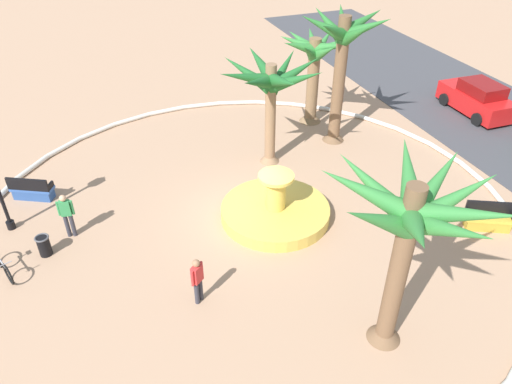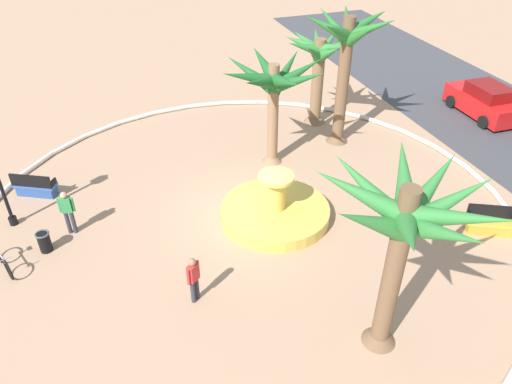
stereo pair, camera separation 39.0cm
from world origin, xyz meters
TOP-DOWN VIEW (x-y plane):
  - ground_plane at (0.00, 0.00)m, footprint 80.00×80.00m
  - plaza_curb at (0.00, 0.00)m, footprint 19.35×19.35m
  - fountain at (0.55, 0.85)m, footprint 3.91×3.91m
  - palm_tree_near_fountain at (-6.03, 5.42)m, footprint 3.28×3.33m
  - palm_tree_by_curb at (-3.14, 2.12)m, footprint 4.46×4.38m
  - palm_tree_mid_plaza at (-3.92, 5.60)m, footprint 3.69×3.79m
  - palm_tree_far_side at (6.53, 1.58)m, footprint 4.23×4.18m
  - bench_east at (-3.78, -7.30)m, footprint 1.18×1.65m
  - bench_west at (3.73, 7.54)m, footprint 1.16×1.65m
  - trash_bin at (-0.26, -6.94)m, footprint 0.46×0.46m
  - bicycle_red_frame at (0.27, -8.16)m, footprint 1.62×0.73m
  - person_cyclist_helmet at (-0.96, -6.08)m, footprint 0.27×0.52m
  - person_cyclist_photo at (3.48, -2.77)m, footprint 0.37×0.43m
  - parked_car_leftmost at (-3.92, 13.63)m, footprint 4.03×1.98m

SIDE VIEW (x-z plane):
  - ground_plane at x=0.00m, z-range 0.00..0.00m
  - plaza_curb at x=0.00m, z-range 0.00..0.20m
  - fountain at x=0.55m, z-range -0.62..1.18m
  - bench_east at x=-3.78m, z-range -0.15..0.85m
  - bench_west at x=3.73m, z-range -0.15..0.85m
  - bicycle_red_frame at x=0.27m, z-range -0.09..0.86m
  - trash_bin at x=-0.26m, z-range 0.02..0.75m
  - parked_car_leftmost at x=-3.92m, z-range -0.05..1.61m
  - person_cyclist_photo at x=3.48m, z-range 0.09..1.69m
  - person_cyclist_helmet at x=-0.96m, z-range 0.10..1.79m
  - palm_tree_near_fountain at x=-6.03m, z-range 0.95..5.29m
  - palm_tree_by_curb at x=-3.14m, z-range 1.20..5.75m
  - palm_tree_far_side at x=6.53m, z-range 1.38..6.61m
  - palm_tree_mid_plaza at x=-3.92m, z-range 1.29..7.13m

